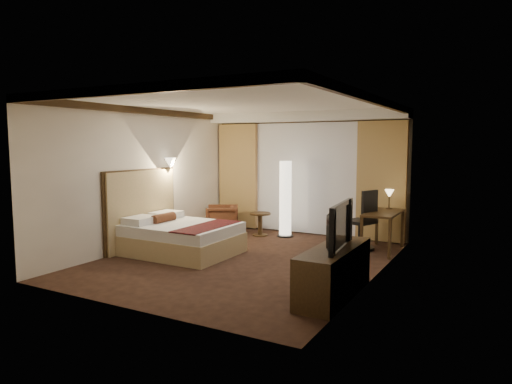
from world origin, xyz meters
The scene contains 21 objects.
floor centered at (0.00, 0.00, 0.00)m, with size 4.50×5.50×0.01m, color black.
ceiling centered at (0.00, 0.00, 2.70)m, with size 4.50×5.50×0.01m, color white.
back_wall centered at (0.00, 2.75, 1.35)m, with size 4.50×0.02×2.70m, color beige.
left_wall centered at (-2.25, 0.00, 1.35)m, with size 0.02×5.50×2.70m, color beige.
right_wall centered at (2.25, 0.00, 1.35)m, with size 0.02×5.50×2.70m, color beige.
crown_molding centered at (0.00, 0.00, 2.64)m, with size 4.50×5.50×0.12m, color black, non-canonical shape.
soffit centered at (0.00, 2.50, 2.60)m, with size 4.50×0.50×0.20m, color white.
curtain_sheer centered at (0.00, 2.67, 1.25)m, with size 2.48×0.04×2.45m, color silver.
curtain_left_drape centered at (-1.70, 2.61, 1.25)m, with size 1.00×0.14×2.45m, color #A6904C.
curtain_right_drape centered at (1.70, 2.61, 1.25)m, with size 1.00×0.14×2.45m, color #A6904C.
wall_sconce centered at (-2.09, 0.57, 1.62)m, with size 0.24×0.24×0.24m, color white, non-canonical shape.
bed centered at (-1.24, -0.17, 0.28)m, with size 1.91×1.49×0.56m, color white, non-canonical shape.
headboard centered at (-2.20, -0.17, 0.75)m, with size 0.12×1.79×1.50m, color tan, non-canonical shape.
armchair centered at (-1.65, 1.79, 0.35)m, with size 0.68×0.64×0.70m, color #442B14.
side_table centered at (-0.76, 1.97, 0.25)m, with size 0.46×0.46×0.51m, color black, non-canonical shape.
floor_lamp centered at (-0.24, 2.15, 0.83)m, with size 0.35×0.35×1.66m, color white, non-canonical shape.
desk centered at (1.95, 1.79, 0.38)m, with size 0.55×1.19×0.75m, color black, non-canonical shape.
desk_lamp centered at (1.95, 2.23, 0.92)m, with size 0.18×0.18×0.34m, color #FFD899, non-canonical shape.
office_chair centered at (1.52, 1.74, 0.58)m, with size 0.56×0.56×1.16m, color black, non-canonical shape.
dresser centered at (2.00, -1.09, 0.33)m, with size 0.50×1.69×0.66m, color black, non-canonical shape.
television centered at (1.97, -1.09, 0.98)m, with size 1.14×0.65×0.15m, color black.
Camera 1 is at (3.94, -6.72, 2.01)m, focal length 32.00 mm.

